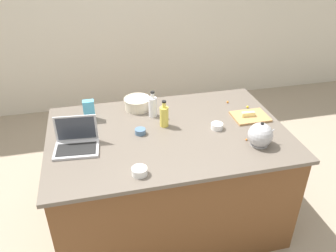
% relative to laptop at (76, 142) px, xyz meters
% --- Properties ---
extents(ground_plane, '(12.00, 12.00, 0.00)m').
position_rel_laptop_xyz_m(ground_plane, '(0.68, 0.06, -0.95)').
color(ground_plane, gray).
extents(wall_back, '(8.00, 0.10, 2.60)m').
position_rel_laptop_xyz_m(wall_back, '(0.68, 2.45, 0.35)').
color(wall_back, beige).
rests_on(wall_back, ground).
extents(island_counter, '(1.83, 1.21, 0.90)m').
position_rel_laptop_xyz_m(island_counter, '(0.68, 0.06, -0.50)').
color(island_counter, brown).
rests_on(island_counter, ground).
extents(laptop, '(0.33, 0.26, 0.22)m').
position_rel_laptop_xyz_m(laptop, '(0.00, 0.00, 0.00)').
color(laptop, '#B7B7BC').
rests_on(laptop, island_counter).
extents(mixing_bowl_large, '(0.23, 0.23, 0.10)m').
position_rel_laptop_xyz_m(mixing_bowl_large, '(0.52, 0.49, 0.01)').
color(mixing_bowl_large, beige).
rests_on(mixing_bowl_large, island_counter).
extents(bottle_vinegar, '(0.07, 0.07, 0.22)m').
position_rel_laptop_xyz_m(bottle_vinegar, '(0.62, 0.34, 0.04)').
color(bottle_vinegar, white).
rests_on(bottle_vinegar, island_counter).
extents(bottle_oil, '(0.07, 0.07, 0.22)m').
position_rel_laptop_xyz_m(bottle_oil, '(0.68, 0.16, 0.04)').
color(bottle_oil, '#DBC64C').
rests_on(bottle_oil, island_counter).
extents(kettle, '(0.21, 0.18, 0.20)m').
position_rel_laptop_xyz_m(kettle, '(1.29, -0.26, 0.03)').
color(kettle, '#ADADB2').
rests_on(kettle, island_counter).
extents(cutting_board, '(0.29, 0.23, 0.02)m').
position_rel_laptop_xyz_m(cutting_board, '(1.40, 0.12, -0.04)').
color(cutting_board, '#AD7F4C').
rests_on(cutting_board, island_counter).
extents(butter_stick_left, '(0.11, 0.04, 0.04)m').
position_rel_laptop_xyz_m(butter_stick_left, '(1.38, 0.12, -0.01)').
color(butter_stick_left, '#F4E58C').
rests_on(butter_stick_left, cutting_board).
extents(ramekin_small, '(0.09, 0.09, 0.05)m').
position_rel_laptop_xyz_m(ramekin_small, '(1.07, 0.02, -0.02)').
color(ramekin_small, white).
rests_on(ramekin_small, island_counter).
extents(ramekin_medium, '(0.08, 0.08, 0.04)m').
position_rel_laptop_xyz_m(ramekin_medium, '(0.47, 0.08, -0.03)').
color(ramekin_medium, slate).
rests_on(ramekin_medium, island_counter).
extents(ramekin_wide, '(0.10, 0.10, 0.05)m').
position_rel_laptop_xyz_m(ramekin_wide, '(0.39, -0.40, -0.02)').
color(ramekin_wide, white).
rests_on(ramekin_wide, island_counter).
extents(candy_bag, '(0.09, 0.06, 0.17)m').
position_rel_laptop_xyz_m(candy_bag, '(0.11, 0.39, 0.04)').
color(candy_bag, '#4CA5CC').
rests_on(candy_bag, island_counter).
extents(candy_0, '(0.02, 0.02, 0.02)m').
position_rel_laptop_xyz_m(candy_0, '(1.32, 0.41, -0.04)').
color(candy_0, orange).
rests_on(candy_0, island_counter).
extents(candy_1, '(0.02, 0.02, 0.02)m').
position_rel_laptop_xyz_m(candy_1, '(1.45, 0.28, -0.04)').
color(candy_1, yellow).
rests_on(candy_1, island_counter).
extents(candy_2, '(0.02, 0.02, 0.02)m').
position_rel_laptop_xyz_m(candy_2, '(-0.08, 0.41, -0.04)').
color(candy_2, red).
rests_on(candy_2, island_counter).
extents(candy_3, '(0.01, 0.01, 0.01)m').
position_rel_laptop_xyz_m(candy_3, '(1.22, -0.19, -0.04)').
color(candy_3, orange).
rests_on(candy_3, island_counter).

